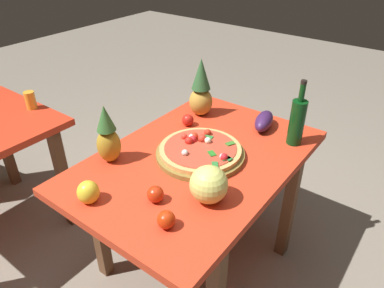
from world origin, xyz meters
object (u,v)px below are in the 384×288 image
(pizza_board, at_px, (200,154))
(display_table, at_px, (197,172))
(melon, at_px, (209,184))
(tomato_at_corner, at_px, (166,220))
(drinking_glass_juice, at_px, (30,100))
(pineapple_right, at_px, (108,137))
(wine_bottle, at_px, (297,121))
(tomato_by_bottle, at_px, (155,194))
(pizza, at_px, (200,149))
(pineapple_left, at_px, (201,90))
(tomato_beside_pepper, at_px, (188,120))
(eggplant, at_px, (264,121))
(bell_pepper, at_px, (88,192))

(pizza_board, bearing_deg, display_table, 155.44)
(melon, height_order, tomato_at_corner, melon)
(drinking_glass_juice, bearing_deg, pineapple_right, -96.49)
(wine_bottle, distance_m, tomato_by_bottle, 0.81)
(pizza, bearing_deg, pizza_board, -146.84)
(display_table, bearing_deg, wine_bottle, -38.22)
(display_table, height_order, pineapple_left, pineapple_left)
(pineapple_left, bearing_deg, melon, -141.80)
(pizza_board, bearing_deg, drinking_glass_juice, 99.74)
(pineapple_right, bearing_deg, tomato_beside_pepper, -9.71)
(display_table, relative_size, drinking_glass_juice, 11.44)
(eggplant, bearing_deg, bell_pepper, 163.66)
(pineapple_left, height_order, drinking_glass_juice, pineapple_left)
(pizza, distance_m, tomato_beside_pepper, 0.31)
(pizza, distance_m, eggplant, 0.44)
(pineapple_right, bearing_deg, bell_pepper, -148.74)
(pineapple_right, xyz_separation_m, eggplant, (0.71, -0.44, -0.08))
(bell_pepper, bearing_deg, tomato_beside_pepper, 5.27)
(bell_pepper, xyz_separation_m, drinking_glass_juice, (0.34, 0.96, 0.01))
(pineapple_right, relative_size, tomato_at_corner, 4.10)
(bell_pepper, xyz_separation_m, tomato_beside_pepper, (0.74, 0.07, -0.01))
(melon, xyz_separation_m, tomato_by_bottle, (-0.14, 0.17, -0.04))
(tomato_beside_pepper, relative_size, tomato_by_bottle, 0.95)
(tomato_at_corner, height_order, tomato_beside_pepper, tomato_at_corner)
(pizza_board, distance_m, tomato_by_bottle, 0.38)
(pizza, bearing_deg, bell_pepper, 163.00)
(tomato_beside_pepper, bearing_deg, pizza, -131.23)
(pineapple_left, xyz_separation_m, drinking_glass_juice, (-0.55, 0.86, -0.10))
(pizza, height_order, wine_bottle, wine_bottle)
(pizza, distance_m, tomato_by_bottle, 0.38)
(pizza_board, distance_m, drinking_glass_juice, 1.14)
(pizza_board, distance_m, pineapple_right, 0.44)
(wine_bottle, xyz_separation_m, tomato_by_bottle, (-0.76, 0.26, -0.09))
(pizza_board, relative_size, tomato_by_bottle, 6.16)
(wine_bottle, xyz_separation_m, pineapple_left, (-0.03, 0.57, 0.02))
(pizza_board, height_order, pineapple_right, pineapple_right)
(pineapple_left, relative_size, melon, 2.16)
(tomato_at_corner, bearing_deg, wine_bottle, -8.97)
(display_table, height_order, bell_pepper, bell_pepper)
(pineapple_right, relative_size, eggplant, 1.43)
(pineapple_right, distance_m, drinking_glass_juice, 0.81)
(tomato_at_corner, bearing_deg, display_table, 22.54)
(wine_bottle, relative_size, pineapple_left, 1.00)
(pizza, xyz_separation_m, drinking_glass_juice, (-0.20, 1.12, 0.01))
(bell_pepper, height_order, eggplant, bell_pepper)
(bell_pepper, bearing_deg, tomato_at_corner, -77.33)
(pineapple_left, bearing_deg, tomato_by_bottle, -157.37)
(melon, bearing_deg, drinking_glass_juice, 88.01)
(eggplant, height_order, tomato_by_bottle, eggplant)
(bell_pepper, distance_m, tomato_by_bottle, 0.27)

